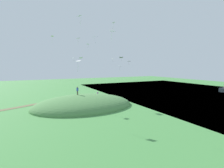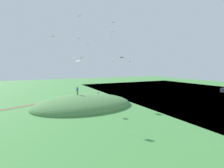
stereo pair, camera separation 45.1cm
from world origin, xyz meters
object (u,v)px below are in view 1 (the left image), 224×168
object	(u,v)px
kite_6	(88,44)
kite_9	(112,59)
kite_12	(78,38)
kite_3	(112,32)
person_on_hilltop	(77,90)
kite_5	(112,31)
kite_11	(121,58)
kite_0	(78,62)
kite_2	(129,61)
kite_7	(52,37)
person_near_shore	(98,94)
kite_1	(95,37)
kite_8	(81,58)
kite_14	(80,16)
kite_13	(120,66)
kite_4	(114,23)
kite_10	(73,58)

from	to	relation	value
kite_6	kite_9	size ratio (longest dim) A/B	1.52
kite_12	kite_3	bearing A→B (deg)	100.54
kite_12	person_on_hilltop	bearing A→B (deg)	72.65
kite_5	kite_11	xyz separation A→B (m)	(-10.94, -14.67, -5.18)
kite_9	kite_0	bearing A→B (deg)	50.37
person_on_hilltop	kite_2	xyz separation A→B (m)	(-23.35, -15.42, 7.05)
kite_7	kite_2	bearing A→B (deg)	-171.27
kite_0	kite_12	xyz separation A→B (m)	(-5.00, -18.05, 7.00)
kite_3	kite_5	world-z (taller)	kite_5
person_near_shore	kite_5	size ratio (longest dim) A/B	0.84
kite_11	kite_12	world-z (taller)	kite_12
kite_1	kite_7	distance (m)	19.28
kite_8	kite_9	size ratio (longest dim) A/B	1.40
kite_7	kite_9	world-z (taller)	kite_7
kite_0	kite_14	bearing A→B (deg)	-117.73
kite_3	kite_6	size ratio (longest dim) A/B	1.10
kite_12	person_near_shore	bearing A→B (deg)	131.96
kite_5	kite_13	size ratio (longest dim) A/B	1.33
kite_1	kite_4	world-z (taller)	kite_4
kite_10	kite_11	size ratio (longest dim) A/B	1.25
kite_8	kite_7	bearing A→B (deg)	24.48
kite_6	kite_9	world-z (taller)	kite_6
kite_6	kite_11	distance (m)	12.00
person_on_hilltop	kite_14	bearing A→B (deg)	-57.47
kite_1	kite_6	world-z (taller)	kite_6
person_on_hilltop	kite_4	xyz separation A→B (m)	(-5.66, 6.71, 13.66)
kite_0	kite_6	size ratio (longest dim) A/B	1.04
kite_6	kite_10	xyz separation A→B (m)	(4.90, 0.50, -4.54)
kite_5	kite_12	world-z (taller)	kite_5
kite_12	kite_2	bearing A→B (deg)	-166.68
kite_11	kite_13	world-z (taller)	kite_11
kite_4	kite_1	bearing A→B (deg)	5.72
person_on_hilltop	kite_11	size ratio (longest dim) A/B	1.32
kite_7	kite_13	size ratio (longest dim) A/B	1.14
person_near_shore	kite_6	distance (m)	17.20
kite_4	kite_9	xyz separation A→B (m)	(-9.96, -20.20, -5.91)
kite_8	kite_12	bearing A→B (deg)	66.60
person_near_shore	kite_4	xyz separation A→B (m)	(1.67, 12.95, 16.09)
kite_0	person_near_shore	bearing A→B (deg)	-123.46
kite_0	kite_13	xyz separation A→B (m)	(-11.94, -6.40, -0.78)
kite_1	kite_9	bearing A→B (deg)	-124.16
kite_11	kite_0	bearing A→B (deg)	45.16
kite_2	kite_7	world-z (taller)	kite_7
kite_4	kite_9	bearing A→B (deg)	-116.24
person_near_shore	kite_12	xyz separation A→B (m)	(4.00, -4.44, 15.50)
kite_6	kite_13	size ratio (longest dim) A/B	1.27
kite_0	kite_10	distance (m)	22.62
kite_8	kite_10	distance (m)	2.66
kite_4	kite_6	xyz separation A→B (m)	(-2.00, -21.97, -1.45)
kite_1	kite_14	bearing A→B (deg)	-27.18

